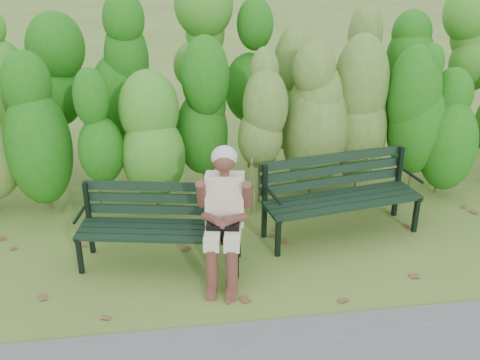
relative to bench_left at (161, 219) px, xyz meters
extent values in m
plane|color=#475622|center=(0.81, -0.16, -0.47)|extent=(80.00, 80.00, 0.00)
cylinder|color=#47381E|center=(-1.33, 1.14, -0.07)|extent=(0.03, 0.03, 0.80)
ellipsoid|color=#407422|center=(-1.33, 1.14, 0.57)|extent=(0.64, 0.64, 1.44)
cylinder|color=#47381E|center=(-0.72, 1.14, -0.07)|extent=(0.03, 0.03, 0.80)
ellipsoid|color=#407422|center=(-0.72, 1.14, 0.57)|extent=(0.64, 0.64, 1.44)
cylinder|color=#47381E|center=(-0.11, 1.14, -0.07)|extent=(0.03, 0.03, 0.80)
ellipsoid|color=#407422|center=(-0.11, 1.14, 0.57)|extent=(0.64, 0.64, 1.44)
cylinder|color=#47381E|center=(0.50, 1.14, -0.07)|extent=(0.03, 0.03, 0.80)
ellipsoid|color=#407422|center=(0.50, 1.14, 0.57)|extent=(0.64, 0.64, 1.44)
cylinder|color=#47381E|center=(1.12, 1.14, -0.07)|extent=(0.03, 0.03, 0.80)
ellipsoid|color=#407422|center=(1.12, 1.14, 0.57)|extent=(0.64, 0.64, 1.44)
cylinder|color=#47381E|center=(1.73, 1.14, -0.07)|extent=(0.03, 0.03, 0.80)
ellipsoid|color=#407422|center=(1.73, 1.14, 0.57)|extent=(0.64, 0.64, 1.44)
cylinder|color=#47381E|center=(2.34, 1.14, -0.07)|extent=(0.03, 0.03, 0.80)
ellipsoid|color=#407422|center=(2.34, 1.14, 0.57)|extent=(0.64, 0.64, 1.44)
cylinder|color=#47381E|center=(2.95, 1.14, -0.07)|extent=(0.03, 0.03, 0.80)
ellipsoid|color=#407422|center=(2.95, 1.14, 0.57)|extent=(0.64, 0.64, 1.44)
cylinder|color=#47381E|center=(3.56, 1.14, -0.07)|extent=(0.03, 0.03, 0.80)
ellipsoid|color=#407422|center=(3.56, 1.14, 0.57)|extent=(0.64, 0.64, 1.44)
cylinder|color=#47381E|center=(-1.88, 2.14, 0.08)|extent=(0.04, 0.04, 1.10)
cylinder|color=#47381E|center=(-1.11, 2.14, 0.08)|extent=(0.04, 0.04, 1.10)
ellipsoid|color=#185D0C|center=(-1.11, 2.14, 0.96)|extent=(0.70, 0.70, 1.98)
cylinder|color=#47381E|center=(-0.34, 2.14, 0.08)|extent=(0.04, 0.04, 1.10)
ellipsoid|color=#185D0C|center=(-0.34, 2.14, 0.96)|extent=(0.70, 0.70, 1.98)
cylinder|color=#47381E|center=(0.43, 2.14, 0.08)|extent=(0.04, 0.04, 1.10)
ellipsoid|color=#185D0C|center=(0.43, 2.14, 0.96)|extent=(0.70, 0.70, 1.98)
cylinder|color=#47381E|center=(1.19, 2.14, 0.08)|extent=(0.04, 0.04, 1.10)
ellipsoid|color=#185D0C|center=(1.19, 2.14, 0.96)|extent=(0.70, 0.70, 1.98)
cylinder|color=#47381E|center=(1.96, 2.14, 0.08)|extent=(0.04, 0.04, 1.10)
ellipsoid|color=#185D0C|center=(1.96, 2.14, 0.96)|extent=(0.70, 0.70, 1.98)
cylinder|color=#47381E|center=(2.73, 2.14, 0.08)|extent=(0.04, 0.04, 1.10)
ellipsoid|color=#185D0C|center=(2.73, 2.14, 0.96)|extent=(0.70, 0.70, 1.98)
cylinder|color=#47381E|center=(3.50, 2.14, 0.08)|extent=(0.04, 0.04, 1.10)
ellipsoid|color=#185D0C|center=(3.50, 2.14, 0.96)|extent=(0.70, 0.70, 1.98)
cylinder|color=#47381E|center=(4.27, 2.14, 0.08)|extent=(0.04, 0.04, 1.10)
ellipsoid|color=#185D0C|center=(4.27, 2.14, 0.96)|extent=(0.70, 0.70, 1.98)
cube|color=brown|center=(0.20, 0.82, -0.46)|extent=(0.11, 0.11, 0.01)
cube|color=brown|center=(-0.81, -1.14, -0.46)|extent=(0.11, 0.09, 0.01)
cube|color=brown|center=(-0.29, -0.09, -0.46)|extent=(0.11, 0.09, 0.01)
cube|color=brown|center=(0.21, -0.12, -0.46)|extent=(0.11, 0.11, 0.01)
cube|color=brown|center=(-1.32, -0.14, -0.46)|extent=(0.11, 0.11, 0.01)
cube|color=brown|center=(2.78, -1.08, -0.46)|extent=(0.10, 0.08, 0.01)
cube|color=brown|center=(-1.19, -0.94, -0.46)|extent=(0.11, 0.11, 0.01)
cube|color=brown|center=(2.73, 0.28, -0.46)|extent=(0.11, 0.11, 0.01)
cube|color=brown|center=(3.75, 0.77, -0.46)|extent=(0.07, 0.09, 0.01)
cube|color=brown|center=(0.04, 0.37, -0.46)|extent=(0.10, 0.09, 0.01)
cube|color=brown|center=(-0.42, -1.33, -0.46)|extent=(0.11, 0.11, 0.01)
cube|color=brown|center=(2.86, 0.44, -0.46)|extent=(0.09, 0.11, 0.01)
cube|color=brown|center=(3.29, 0.78, -0.46)|extent=(0.10, 0.11, 0.01)
cube|color=brown|center=(1.60, -0.78, -0.46)|extent=(0.11, 0.11, 0.01)
cube|color=brown|center=(-1.60, 0.35, -0.46)|extent=(0.09, 0.11, 0.01)
cube|color=brown|center=(1.99, -0.69, -0.46)|extent=(0.09, 0.10, 0.01)
cube|color=brown|center=(2.80, -0.89, -0.46)|extent=(0.08, 0.10, 0.01)
cube|color=brown|center=(3.13, 0.42, -0.46)|extent=(0.09, 0.10, 0.01)
cube|color=brown|center=(2.37, -0.30, -0.46)|extent=(0.08, 0.10, 0.01)
cube|color=black|center=(-0.05, -0.26, -0.07)|extent=(1.57, 0.39, 0.04)
cube|color=black|center=(-0.03, -0.15, -0.07)|extent=(1.57, 0.39, 0.04)
cube|color=black|center=(-0.01, -0.04, -0.07)|extent=(1.57, 0.39, 0.04)
cube|color=black|center=(0.01, 0.07, -0.07)|extent=(1.57, 0.39, 0.04)
cube|color=black|center=(0.03, 0.15, 0.03)|extent=(1.56, 0.35, 0.09)
cube|color=black|center=(0.03, 0.16, 0.15)|extent=(1.56, 0.35, 0.09)
cube|color=black|center=(0.03, 0.17, 0.27)|extent=(1.56, 0.35, 0.09)
cube|color=black|center=(-0.79, -0.12, -0.27)|extent=(0.05, 0.05, 0.40)
cube|color=black|center=(-0.72, 0.25, -0.07)|extent=(0.05, 0.05, 0.79)
cube|color=black|center=(-0.76, 0.05, -0.09)|extent=(0.13, 0.44, 0.04)
cylinder|color=black|center=(-0.77, 0.00, 0.11)|extent=(0.09, 0.33, 0.03)
cube|color=black|center=(0.69, -0.41, -0.27)|extent=(0.05, 0.05, 0.40)
cube|color=black|center=(0.76, -0.04, -0.07)|extent=(0.05, 0.05, 0.79)
cube|color=black|center=(0.72, -0.24, -0.09)|extent=(0.13, 0.44, 0.04)
cylinder|color=black|center=(0.72, -0.28, 0.11)|extent=(0.09, 0.33, 0.03)
cube|color=black|center=(1.95, 0.06, -0.04)|extent=(1.69, 0.39, 0.04)
cube|color=black|center=(1.93, 0.18, -0.04)|extent=(1.69, 0.39, 0.04)
cube|color=black|center=(1.91, 0.29, -0.04)|extent=(1.69, 0.39, 0.04)
cube|color=black|center=(1.89, 0.41, -0.04)|extent=(1.69, 0.39, 0.04)
cube|color=black|center=(1.88, 0.50, 0.06)|extent=(1.68, 0.34, 0.10)
cube|color=black|center=(1.88, 0.51, 0.19)|extent=(1.68, 0.34, 0.10)
cube|color=black|center=(1.87, 0.52, 0.32)|extent=(1.68, 0.34, 0.10)
cube|color=black|center=(1.16, -0.09, -0.25)|extent=(0.05, 0.05, 0.42)
cube|color=black|center=(1.09, 0.31, -0.04)|extent=(0.05, 0.05, 0.85)
cube|color=black|center=(1.13, 0.10, -0.06)|extent=(0.13, 0.47, 0.04)
cylinder|color=black|center=(1.13, 0.05, 0.15)|extent=(0.09, 0.35, 0.03)
cube|color=black|center=(2.75, 0.19, -0.25)|extent=(0.05, 0.05, 0.42)
cube|color=black|center=(2.68, 0.59, -0.04)|extent=(0.05, 0.05, 0.85)
cube|color=black|center=(2.72, 0.37, -0.06)|extent=(0.13, 0.47, 0.04)
cylinder|color=black|center=(2.73, 0.33, 0.15)|extent=(0.09, 0.35, 0.03)
cube|color=#C8AE97|center=(0.47, -0.41, 0.02)|extent=(0.22, 0.45, 0.13)
cube|color=#C8AE97|center=(0.65, -0.44, 0.02)|extent=(0.22, 0.45, 0.13)
cylinder|color=#552D24|center=(0.44, -0.58, -0.25)|extent=(0.13, 0.13, 0.44)
cylinder|color=#552D24|center=(0.62, -0.61, -0.25)|extent=(0.13, 0.13, 0.44)
cube|color=#552D24|center=(0.43, -0.66, -0.44)|extent=(0.13, 0.22, 0.06)
cube|color=#552D24|center=(0.61, -0.69, -0.44)|extent=(0.13, 0.22, 0.06)
cube|color=#C8AE97|center=(0.61, -0.15, 0.25)|extent=(0.41, 0.32, 0.53)
cylinder|color=#552D24|center=(0.61, -0.17, 0.53)|extent=(0.09, 0.09, 0.10)
sphere|color=#552D24|center=(0.61, -0.18, 0.66)|extent=(0.21, 0.21, 0.21)
ellipsoid|color=gray|center=(0.61, -0.16, 0.69)|extent=(0.25, 0.23, 0.22)
cylinder|color=#552D24|center=(0.39, -0.19, 0.34)|extent=(0.13, 0.23, 0.31)
cylinder|color=#552D24|center=(0.81, -0.27, 0.34)|extent=(0.13, 0.23, 0.31)
cylinder|color=#552D24|center=(0.47, -0.34, 0.15)|extent=(0.20, 0.28, 0.13)
cylinder|color=#552D24|center=(0.68, -0.38, 0.15)|extent=(0.26, 0.24, 0.13)
sphere|color=#552D24|center=(0.56, -0.42, 0.13)|extent=(0.11, 0.11, 0.11)
cube|color=black|center=(0.57, -0.41, 0.06)|extent=(0.32, 0.18, 0.16)
camera|label=1|loc=(0.08, -4.90, 2.64)|focal=42.00mm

